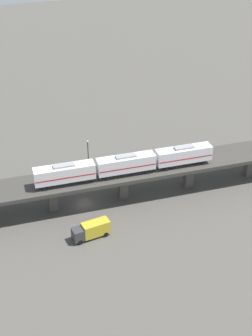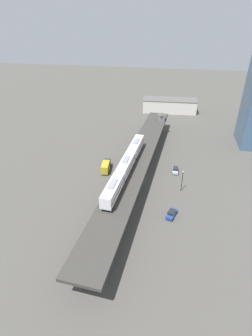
# 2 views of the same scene
# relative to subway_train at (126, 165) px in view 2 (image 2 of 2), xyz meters

# --- Properties ---
(ground_plane) EXTENTS (400.00, 400.00, 0.00)m
(ground_plane) POSITION_rel_subway_train_xyz_m (2.02, 8.61, -9.09)
(ground_plane) COLOR #4C4944
(elevated_viaduct) EXTENTS (14.98, 92.37, 6.55)m
(elevated_viaduct) POSITION_rel_subway_train_xyz_m (2.01, 8.45, -3.44)
(elevated_viaduct) COLOR #393733
(elevated_viaduct) RESTS_ON ground
(subway_train) EXTENTS (5.48, 37.31, 4.45)m
(subway_train) POSITION_rel_subway_train_xyz_m (0.00, 0.00, 0.00)
(subway_train) COLOR silver
(subway_train) RESTS_ON elevated_viaduct
(signal_hut) EXTENTS (3.44, 3.44, 3.40)m
(signal_hut) POSITION_rel_subway_train_xyz_m (7.06, 45.23, -0.74)
(signal_hut) COLOR slate
(signal_hut) RESTS_ON elevated_viaduct
(street_car_silver) EXTENTS (1.99, 4.42, 1.89)m
(street_car_silver) POSITION_rel_subway_train_xyz_m (14.29, 13.75, -8.16)
(street_car_silver) COLOR #B7BABF
(street_car_silver) RESTS_ON ground
(street_car_blue) EXTENTS (3.06, 4.74, 1.89)m
(street_car_blue) POSITION_rel_subway_train_xyz_m (13.96, -9.08, -8.16)
(street_car_blue) COLOR #233D93
(street_car_blue) RESTS_ON ground
(delivery_truck) EXTENTS (2.97, 7.39, 3.20)m
(delivery_truck) POSITION_rel_subway_train_xyz_m (-8.92, 10.41, -7.33)
(delivery_truck) COLOR #333338
(delivery_truck) RESTS_ON ground
(street_lamp) EXTENTS (0.44, 0.44, 6.94)m
(street_lamp) POSITION_rel_subway_train_xyz_m (16.31, 3.21, -4.99)
(street_lamp) COLOR black
(street_lamp) RESTS_ON ground
(warehouse_building) EXTENTS (29.05, 11.65, 6.80)m
(warehouse_building) POSITION_rel_subway_train_xyz_m (9.30, 77.63, -5.69)
(warehouse_building) COLOR beige
(warehouse_building) RESTS_ON ground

